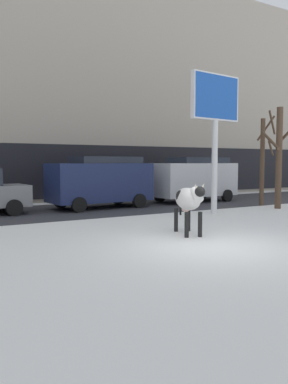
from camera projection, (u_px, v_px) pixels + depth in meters
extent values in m
plane|color=white|center=(210.00, 246.00, 9.78)|extent=(120.00, 120.00, 0.00)
cube|color=#333338|center=(79.00, 210.00, 17.23)|extent=(60.00, 5.60, 0.01)
cube|color=#A39989|center=(33.00, 84.00, 22.66)|extent=(44.00, 6.00, 13.00)
cube|color=black|center=(51.00, 171.00, 20.41)|extent=(43.12, 0.10, 2.80)
ellipsoid|color=silver|center=(188.00, 199.00, 11.39)|extent=(1.00, 1.52, 0.64)
ellipsoid|color=black|center=(181.00, 197.00, 11.45)|extent=(0.44, 0.62, 0.40)
cylinder|color=black|center=(200.00, 224.00, 11.01)|extent=(0.12, 0.12, 0.70)
cylinder|color=black|center=(187.00, 225.00, 10.92)|extent=(0.12, 0.12, 0.70)
cylinder|color=black|center=(188.00, 219.00, 11.96)|extent=(0.12, 0.12, 0.70)
cylinder|color=black|center=(176.00, 220.00, 11.87)|extent=(0.12, 0.12, 0.70)
cylinder|color=silver|center=(197.00, 195.00, 10.65)|extent=(0.39, 0.53, 0.44)
ellipsoid|color=black|center=(200.00, 192.00, 10.43)|extent=(0.36, 0.49, 0.28)
cone|color=beige|center=(203.00, 185.00, 10.48)|extent=(0.13, 0.09, 0.15)
cone|color=beige|center=(196.00, 185.00, 10.43)|extent=(0.13, 0.09, 0.15)
cylinder|color=black|center=(181.00, 205.00, 12.06)|extent=(0.06, 0.06, 0.60)
ellipsoid|color=beige|center=(186.00, 209.00, 11.58)|extent=(0.31, 0.34, 0.20)
cylinder|color=silver|center=(214.00, 166.00, 15.99)|extent=(0.24, 0.24, 3.80)
cube|color=silver|center=(215.00, 97.00, 15.78)|extent=(2.53, 0.48, 1.82)
cube|color=#1E51B2|center=(216.00, 97.00, 15.76)|extent=(2.40, 0.43, 1.70)
cylinder|color=black|center=(2.00, 204.00, 16.78)|extent=(0.65, 0.26, 0.64)
cylinder|color=black|center=(14.00, 208.00, 15.33)|extent=(0.65, 0.26, 0.64)
cube|color=#19234C|center=(100.00, 182.00, 17.95)|extent=(4.71, 2.20, 1.70)
cube|color=#1E232D|center=(106.00, 160.00, 18.04)|extent=(3.10, 1.86, 0.30)
cylinder|color=black|center=(118.00, 198.00, 19.63)|extent=(0.65, 0.26, 0.64)
cylinder|color=black|center=(139.00, 201.00, 18.07)|extent=(0.65, 0.26, 0.64)
cylinder|color=black|center=(61.00, 201.00, 17.95)|extent=(0.65, 0.26, 0.64)
cylinder|color=black|center=(79.00, 205.00, 16.39)|extent=(0.65, 0.26, 0.64)
cube|color=#B7BABF|center=(194.00, 179.00, 20.80)|extent=(4.71, 2.20, 1.70)
cube|color=#1E232D|center=(198.00, 160.00, 20.90)|extent=(3.10, 1.86, 0.30)
cylinder|color=black|center=(202.00, 193.00, 22.49)|extent=(0.65, 0.26, 0.64)
cylinder|color=black|center=(227.00, 196.00, 20.93)|extent=(0.65, 0.26, 0.64)
cylinder|color=black|center=(160.00, 196.00, 20.80)|extent=(0.65, 0.26, 0.64)
cylinder|color=black|center=(183.00, 198.00, 19.24)|extent=(0.65, 0.26, 0.64)
cylinder|color=#282833|center=(144.00, 191.00, 22.67)|extent=(0.24, 0.24, 0.88)
cube|color=brown|center=(144.00, 178.00, 22.61)|extent=(0.36, 0.22, 0.64)
sphere|color=#9E7051|center=(144.00, 170.00, 22.58)|extent=(0.20, 0.20, 0.20)
cylinder|color=#282833|center=(89.00, 193.00, 20.95)|extent=(0.24, 0.24, 0.88)
cube|color=maroon|center=(89.00, 179.00, 20.89)|extent=(0.36, 0.22, 0.64)
sphere|color=tan|center=(89.00, 171.00, 20.86)|extent=(0.20, 0.20, 0.20)
cylinder|color=#282833|center=(168.00, 190.00, 23.48)|extent=(0.24, 0.24, 0.88)
cube|color=#232328|center=(168.00, 177.00, 23.42)|extent=(0.36, 0.22, 0.64)
sphere|color=#9E7051|center=(168.00, 170.00, 23.39)|extent=(0.20, 0.20, 0.20)
cylinder|color=#4C3828|center=(279.00, 158.00, 17.67)|extent=(0.28, 0.28, 4.49)
cylinder|color=#4C3828|center=(270.00, 140.00, 17.40)|extent=(0.24, 1.13, 0.88)
cylinder|color=#4C3828|center=(287.00, 134.00, 17.84)|extent=(0.12, 1.06, 0.91)
cylinder|color=#4C3828|center=(262.00, 162.00, 18.97)|extent=(0.21, 0.21, 4.14)
cylinder|color=#4C3828|center=(266.00, 128.00, 19.17)|extent=(0.43, 0.85, 1.19)
cylinder|color=#4C3828|center=(272.00, 123.00, 18.59)|extent=(0.88, 0.47, 1.07)
cylinder|color=#4C3828|center=(271.00, 148.00, 18.71)|extent=(0.79, 0.47, 0.72)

